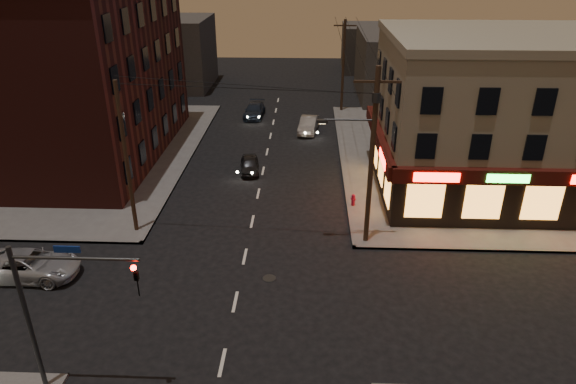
{
  "coord_description": "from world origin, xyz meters",
  "views": [
    {
      "loc": [
        3.35,
        -19.86,
        15.45
      ],
      "look_at": [
        2.32,
        5.67,
        3.2
      ],
      "focal_mm": 32.0,
      "sensor_mm": 36.0,
      "label": 1
    }
  ],
  "objects_px": {
    "suv_cross": "(28,265)",
    "fire_hydrant": "(353,199)",
    "sedan_mid": "(308,125)",
    "sedan_far": "(254,110)",
    "sedan_near": "(250,165)"
  },
  "relations": [
    {
      "from": "sedan_mid",
      "to": "sedan_far",
      "type": "xyz_separation_m",
      "value": [
        -5.42,
        4.47,
        -0.05
      ]
    },
    {
      "from": "suv_cross",
      "to": "sedan_mid",
      "type": "relative_size",
      "value": 1.22
    },
    {
      "from": "suv_cross",
      "to": "sedan_far",
      "type": "distance_m",
      "value": 29.41
    },
    {
      "from": "suv_cross",
      "to": "fire_hydrant",
      "type": "xyz_separation_m",
      "value": [
        17.26,
        8.54,
        -0.13
      ]
    },
    {
      "from": "sedan_near",
      "to": "fire_hydrant",
      "type": "xyz_separation_m",
      "value": [
        7.39,
        -5.57,
        -0.0
      ]
    },
    {
      "from": "sedan_far",
      "to": "fire_hydrant",
      "type": "distance_m",
      "value": 21.25
    },
    {
      "from": "suv_cross",
      "to": "fire_hydrant",
      "type": "height_order",
      "value": "suv_cross"
    },
    {
      "from": "sedan_near",
      "to": "fire_hydrant",
      "type": "distance_m",
      "value": 9.25
    },
    {
      "from": "sedan_near",
      "to": "fire_hydrant",
      "type": "relative_size",
      "value": 4.32
    },
    {
      "from": "fire_hydrant",
      "to": "sedan_far",
      "type": "bearing_deg",
      "value": 113.34
    },
    {
      "from": "fire_hydrant",
      "to": "sedan_near",
      "type": "bearing_deg",
      "value": 143.0
    },
    {
      "from": "suv_cross",
      "to": "fire_hydrant",
      "type": "distance_m",
      "value": 19.25
    },
    {
      "from": "suv_cross",
      "to": "sedan_far",
      "type": "xyz_separation_m",
      "value": [
        8.84,
        28.05,
        -0.07
      ]
    },
    {
      "from": "sedan_mid",
      "to": "sedan_far",
      "type": "bearing_deg",
      "value": 148.02
    },
    {
      "from": "sedan_far",
      "to": "fire_hydrant",
      "type": "bearing_deg",
      "value": -63.75
    }
  ]
}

